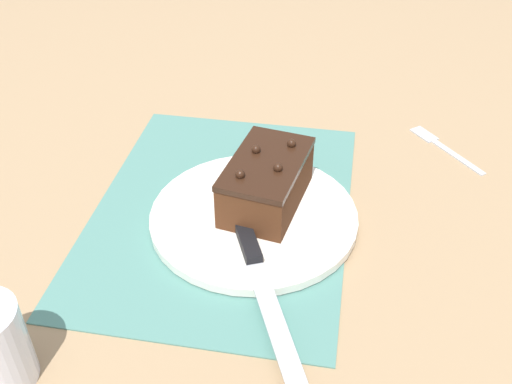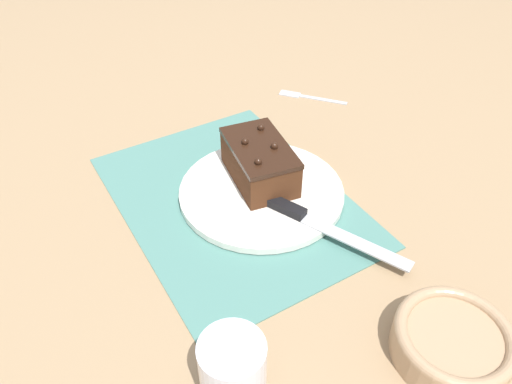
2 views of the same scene
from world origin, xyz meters
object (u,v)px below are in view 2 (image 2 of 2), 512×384
object	(u,v)px
cake_plate	(261,192)
dessert_fork	(307,96)
drinking_glass	(233,372)
chocolate_cake	(260,162)
serving_knife	(305,217)
small_bowl	(452,342)

from	to	relation	value
cake_plate	dessert_fork	xyz separation A→B (m)	(-0.23, 0.26, -0.01)
drinking_glass	chocolate_cake	bearing A→B (deg)	144.30
cake_plate	chocolate_cake	xyz separation A→B (m)	(-0.03, 0.01, 0.04)
cake_plate	drinking_glass	distance (m)	0.35
chocolate_cake	drinking_glass	distance (m)	0.38
serving_knife	small_bowl	bearing A→B (deg)	70.70
cake_plate	dessert_fork	world-z (taller)	cake_plate
cake_plate	drinking_glass	xyz separation A→B (m)	(0.28, -0.21, 0.04)
drinking_glass	small_bowl	bearing A→B (deg)	70.50
serving_knife	chocolate_cake	bearing A→B (deg)	-110.66
serving_knife	drinking_glass	distance (m)	0.29
cake_plate	chocolate_cake	world-z (taller)	chocolate_cake
chocolate_cake	dessert_fork	world-z (taller)	chocolate_cake
chocolate_cake	serving_knife	world-z (taller)	chocolate_cake
small_bowl	dessert_fork	distance (m)	0.64
cake_plate	dessert_fork	size ratio (longest dim) A/B	2.18
chocolate_cake	drinking_glass	bearing A→B (deg)	-35.70
drinking_glass	serving_knife	bearing A→B (deg)	128.77
serving_knife	dessert_fork	xyz separation A→B (m)	(-0.33, 0.24, -0.02)
serving_knife	cake_plate	bearing A→B (deg)	-102.75
chocolate_cake	dessert_fork	bearing A→B (deg)	129.77
serving_knife	dessert_fork	bearing A→B (deg)	-149.94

